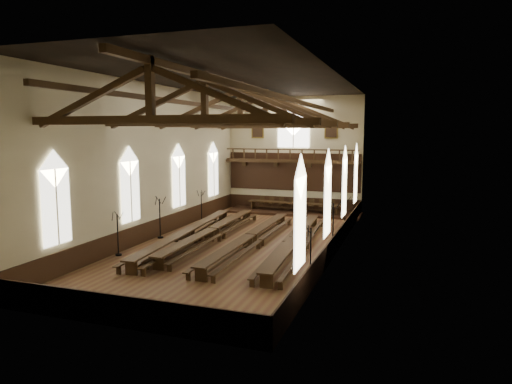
# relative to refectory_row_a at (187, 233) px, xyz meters

# --- Properties ---
(ground) EXTENTS (26.00, 26.00, 0.00)m
(ground) POSITION_rel_refectory_row_a_xyz_m (3.41, 0.62, -0.58)
(ground) COLOR brown
(ground) RESTS_ON ground
(room_walls) EXTENTS (26.00, 26.00, 26.00)m
(room_walls) POSITION_rel_refectory_row_a_xyz_m (3.41, 0.62, 5.88)
(room_walls) COLOR beige
(room_walls) RESTS_ON ground
(wainscot_band) EXTENTS (12.00, 26.00, 1.20)m
(wainscot_band) POSITION_rel_refectory_row_a_xyz_m (3.41, 0.62, 0.02)
(wainscot_band) COLOR black
(wainscot_band) RESTS_ON ground
(side_windows) EXTENTS (11.85, 19.80, 4.50)m
(side_windows) POSITION_rel_refectory_row_a_xyz_m (3.41, 0.62, 3.16)
(side_windows) COLOR white
(side_windows) RESTS_ON room_walls
(end_window) EXTENTS (2.80, 0.12, 3.80)m
(end_window) POSITION_rel_refectory_row_a_xyz_m (3.41, 13.52, 6.64)
(end_window) COLOR white
(end_window) RESTS_ON room_walls
(minstrels_gallery) EXTENTS (11.80, 1.24, 3.70)m
(minstrels_gallery) POSITION_rel_refectory_row_a_xyz_m (3.41, 13.28, 3.32)
(minstrels_gallery) COLOR #3D2613
(minstrels_gallery) RESTS_ON room_walls
(portraits) EXTENTS (7.75, 0.09, 1.45)m
(portraits) POSITION_rel_refectory_row_a_xyz_m (3.41, 13.52, 6.52)
(portraits) COLOR brown
(portraits) RESTS_ON room_walls
(roof_trusses) EXTENTS (11.70, 25.70, 2.80)m
(roof_trusses) POSITION_rel_refectory_row_a_xyz_m (3.41, 0.62, 7.63)
(roof_trusses) COLOR #3D2613
(roof_trusses) RESTS_ON room_walls
(refectory_row_a) EXTENTS (2.25, 14.98, 0.80)m
(refectory_row_a) POSITION_rel_refectory_row_a_xyz_m (0.00, 0.00, 0.00)
(refectory_row_a) COLOR #3D2613
(refectory_row_a) RESTS_ON ground
(refectory_row_b) EXTENTS (1.75, 14.64, 0.77)m
(refectory_row_b) POSITION_rel_refectory_row_a_xyz_m (1.26, 1.02, -0.02)
(refectory_row_b) COLOR #3D2613
(refectory_row_b) RESTS_ON ground
(refectory_row_c) EXTENTS (1.64, 14.65, 0.78)m
(refectory_row_c) POSITION_rel_refectory_row_a_xyz_m (4.19, 0.13, -0.02)
(refectory_row_c) COLOR #3D2613
(refectory_row_c) RESTS_ON ground
(refectory_row_d) EXTENTS (2.04, 14.79, 0.78)m
(refectory_row_d) POSITION_rel_refectory_row_a_xyz_m (6.96, 0.26, -0.01)
(refectory_row_d) COLOR #3D2613
(refectory_row_d) RESTS_ON ground
(dais) EXTENTS (11.40, 3.05, 0.20)m
(dais) POSITION_rel_refectory_row_a_xyz_m (3.87, 12.02, -0.48)
(dais) COLOR black
(dais) RESTS_ON ground
(high_table) EXTENTS (8.14, 1.33, 0.76)m
(high_table) POSITION_rel_refectory_row_a_xyz_m (3.87, 12.02, 0.26)
(high_table) COLOR #3D2613
(high_table) RESTS_ON dais
(high_chairs) EXTENTS (6.77, 0.47, 1.01)m
(high_chairs) POSITION_rel_refectory_row_a_xyz_m (3.87, 12.81, 0.17)
(high_chairs) COLOR #3D2613
(high_chairs) RESTS_ON dais
(candelabrum_left_near) EXTENTS (0.70, 0.77, 2.52)m
(candelabrum_left_near) POSITION_rel_refectory_row_a_xyz_m (-2.14, -4.24, 0.18)
(candelabrum_left_near) COLOR black
(candelabrum_left_near) RESTS_ON ground
(candelabrum_left_mid) EXTENTS (0.82, 0.82, 2.77)m
(candelabrum_left_mid) POSITION_rel_refectory_row_a_xyz_m (-2.14, 0.29, 0.26)
(candelabrum_left_mid) COLOR black
(candelabrum_left_mid) RESTS_ON ground
(candelabrum_left_far) EXTENTS (0.74, 0.69, 2.44)m
(candelabrum_left_far) POSITION_rel_refectory_row_a_xyz_m (-2.14, 6.48, 0.16)
(candelabrum_left_far) COLOR black
(candelabrum_left_far) RESTS_ON ground
(candelabrum_right_near) EXTENTS (0.77, 0.76, 2.60)m
(candelabrum_right_near) POSITION_rel_refectory_row_a_xyz_m (8.96, -4.68, 0.20)
(candelabrum_right_near) COLOR black
(candelabrum_right_near) RESTS_ON ground
(candelabrum_right_mid) EXTENTS (0.85, 0.82, 2.83)m
(candelabrum_right_mid) POSITION_rel_refectory_row_a_xyz_m (8.96, 1.71, 0.28)
(candelabrum_right_mid) COLOR black
(candelabrum_right_mid) RESTS_ON ground
(candelabrum_right_far) EXTENTS (0.71, 0.74, 2.45)m
(candelabrum_right_far) POSITION_rel_refectory_row_a_xyz_m (8.96, 6.73, 0.16)
(candelabrum_right_far) COLOR black
(candelabrum_right_far) RESTS_ON ground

